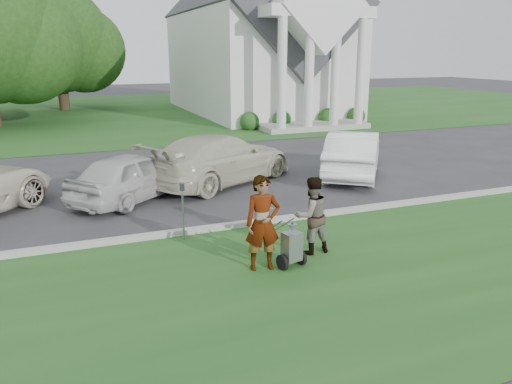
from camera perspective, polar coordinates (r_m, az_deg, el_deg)
ground at (r=12.25m, az=1.33°, el=-4.58°), size 120.00×120.00×0.00m
grass_strip at (r=9.78m, az=8.28°, el=-10.21°), size 80.00×7.00×0.01m
church_lawn at (r=38.08m, az=-14.82°, el=8.83°), size 80.00×30.00×0.01m
curb at (r=12.71m, az=0.37°, el=-3.47°), size 80.00×0.18×0.15m
church at (r=36.33m, az=0.29°, el=18.41°), size 9.19×19.00×24.10m
tree_back at (r=40.57m, az=-21.68°, el=15.36°), size 9.61×7.60×8.89m
striping_cart at (r=10.19m, az=4.07°, el=-6.31°), size 0.67×1.16×1.02m
person_left at (r=9.90m, az=0.76°, el=-3.67°), size 0.77×0.57×1.93m
person_right at (r=10.81m, az=6.35°, el=-2.74°), size 0.86×0.68×1.70m
parking_meter_near at (r=11.61m, az=-8.38°, el=-1.35°), size 0.10×0.09×1.39m
car_b at (r=15.18m, az=-13.92°, el=1.81°), size 4.34×4.03×1.44m
car_c at (r=16.67m, az=-4.14°, el=3.81°), size 6.05×4.76×1.64m
car_d at (r=17.93m, az=11.03°, el=4.33°), size 4.22×4.90×1.59m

